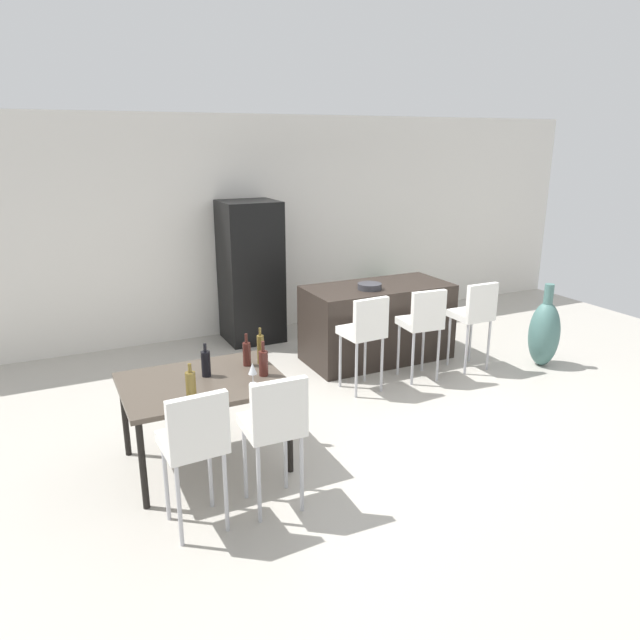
{
  "coord_description": "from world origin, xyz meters",
  "views": [
    {
      "loc": [
        -3.03,
        -4.88,
        2.59
      ],
      "look_at": [
        -0.57,
        0.2,
        0.85
      ],
      "focal_mm": 33.07,
      "sensor_mm": 36.0,
      "label": 1
    }
  ],
  "objects": [
    {
      "name": "ground_plane",
      "position": [
        0.0,
        0.0,
        0.0
      ],
      "size": [
        10.0,
        10.0,
        0.0
      ],
      "primitive_type": "plane",
      "color": "#ADA89E"
    },
    {
      "name": "back_wall",
      "position": [
        0.0,
        2.76,
        1.45
      ],
      "size": [
        10.0,
        0.12,
        2.9
      ],
      "primitive_type": "cube",
      "color": "silver",
      "rests_on": "ground_plane"
    },
    {
      "name": "kitchen_island",
      "position": [
        0.56,
        0.95,
        0.46
      ],
      "size": [
        1.74,
        0.83,
        0.92
      ],
      "primitive_type": "cube",
      "color": "black",
      "rests_on": "ground_plane"
    },
    {
      "name": "bar_chair_left",
      "position": [
        -0.08,
        0.15,
        0.7
      ],
      "size": [
        0.42,
        0.42,
        1.05
      ],
      "color": "white",
      "rests_on": "ground_plane"
    },
    {
      "name": "bar_chair_middle",
      "position": [
        0.65,
        0.15,
        0.7
      ],
      "size": [
        0.43,
        0.43,
        1.05
      ],
      "color": "white",
      "rests_on": "ground_plane"
    },
    {
      "name": "bar_chair_right",
      "position": [
        1.36,
        0.15,
        0.7
      ],
      "size": [
        0.4,
        0.4,
        1.05
      ],
      "color": "white",
      "rests_on": "ground_plane"
    },
    {
      "name": "dining_table",
      "position": [
        -1.98,
        -0.55,
        0.67
      ],
      "size": [
        1.26,
        0.97,
        0.74
      ],
      "color": "#4C4238",
      "rests_on": "ground_plane"
    },
    {
      "name": "dining_chair_near",
      "position": [
        -2.26,
        -1.4,
        0.7
      ],
      "size": [
        0.42,
        0.42,
        1.05
      ],
      "color": "white",
      "rests_on": "ground_plane"
    },
    {
      "name": "dining_chair_far",
      "position": [
        -1.7,
        -1.4,
        0.7
      ],
      "size": [
        0.41,
        0.41,
        1.05
      ],
      "color": "white",
      "rests_on": "ground_plane"
    },
    {
      "name": "wine_bottle_far",
      "position": [
        -2.15,
        -0.89,
        0.86
      ],
      "size": [
        0.08,
        0.08,
        0.29
      ],
      "color": "brown",
      "rests_on": "dining_table"
    },
    {
      "name": "wine_bottle_near",
      "position": [
        -1.5,
        -0.66,
        0.85
      ],
      "size": [
        0.08,
        0.08,
        0.29
      ],
      "color": "#471E19",
      "rests_on": "dining_table"
    },
    {
      "name": "wine_bottle_left",
      "position": [
        -1.42,
        -0.39,
        0.87
      ],
      "size": [
        0.06,
        0.06,
        0.32
      ],
      "color": "brown",
      "rests_on": "dining_table"
    },
    {
      "name": "wine_bottle_middle",
      "position": [
        -1.55,
        -0.39,
        0.85
      ],
      "size": [
        0.07,
        0.07,
        0.28
      ],
      "color": "#471E19",
      "rests_on": "dining_table"
    },
    {
      "name": "wine_bottle_right",
      "position": [
        -1.92,
        -0.47,
        0.85
      ],
      "size": [
        0.08,
        0.08,
        0.28
      ],
      "color": "black",
      "rests_on": "dining_table"
    },
    {
      "name": "wine_glass_end",
      "position": [
        -1.64,
        -0.79,
        0.86
      ],
      "size": [
        0.07,
        0.07,
        0.17
      ],
      "color": "silver",
      "rests_on": "dining_table"
    },
    {
      "name": "refrigerator",
      "position": [
        -0.56,
        2.32,
        0.92
      ],
      "size": [
        0.72,
        0.68,
        1.84
      ],
      "primitive_type": "cube",
      "color": "black",
      "rests_on": "ground_plane"
    },
    {
      "name": "fruit_bowl",
      "position": [
        0.37,
        0.84,
        0.96
      ],
      "size": [
        0.28,
        0.28,
        0.07
      ],
      "primitive_type": "cylinder",
      "color": "#333338",
      "rests_on": "kitchen_island"
    },
    {
      "name": "floor_vase",
      "position": [
        2.22,
        -0.1,
        0.4
      ],
      "size": [
        0.36,
        0.36,
        0.99
      ],
      "color": "#47706B",
      "rests_on": "ground_plane"
    },
    {
      "name": "potted_plant",
      "position": [
        1.64,
        2.31,
        0.39
      ],
      "size": [
        0.46,
        0.46,
        0.65
      ],
      "color": "#996B4C",
      "rests_on": "ground_plane"
    }
  ]
}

